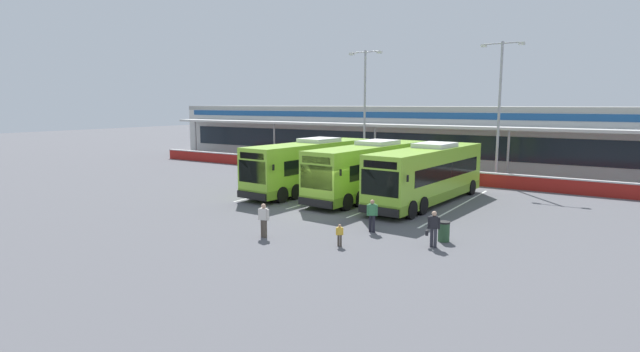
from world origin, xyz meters
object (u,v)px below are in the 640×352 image
object	(u,v)px
pedestrian_with_handbag	(433,228)
lamp_post_west	(365,104)
coach_bus_left_centre	(370,171)
pedestrian_in_dark_coat	(264,219)
pedestrian_near_bin	(372,215)
lamp_post_centre	(499,103)
coach_bus_leftmost	(311,166)
pedestrian_child	(340,234)
litter_bin	(444,231)
coach_bus_centre	(428,175)

from	to	relation	value
pedestrian_with_handbag	lamp_post_west	xyz separation A→B (m)	(-13.96, 19.72, 5.43)
coach_bus_left_centre	pedestrian_in_dark_coat	distance (m)	12.02
pedestrian_near_bin	lamp_post_centre	xyz separation A→B (m)	(1.31, 18.85, 5.42)
pedestrian_with_handbag	coach_bus_leftmost	bearing A→B (deg)	144.55
pedestrian_child	litter_bin	distance (m)	4.88
litter_bin	coach_bus_left_centre	bearing A→B (deg)	134.81
lamp_post_west	lamp_post_centre	bearing A→B (deg)	-0.05
lamp_post_west	lamp_post_centre	distance (m)	11.82
coach_bus_leftmost	pedestrian_in_dark_coat	world-z (taller)	coach_bus_leftmost
coach_bus_left_centre	lamp_post_west	distance (m)	12.98
coach_bus_centre	pedestrian_near_bin	world-z (taller)	coach_bus_centre
coach_bus_leftmost	coach_bus_centre	xyz separation A→B (m)	(8.69, 0.30, 0.00)
lamp_post_west	lamp_post_centre	size ratio (longest dim) A/B	1.00
coach_bus_leftmost	pedestrian_in_dark_coat	size ratio (longest dim) A/B	7.59
pedestrian_in_dark_coat	litter_bin	bearing A→B (deg)	28.23
pedestrian_with_handbag	litter_bin	size ratio (longest dim) A/B	1.74
litter_bin	pedestrian_child	bearing A→B (deg)	-137.46
pedestrian_with_handbag	pedestrian_near_bin	distance (m)	3.55
coach_bus_leftmost	pedestrian_near_bin	xyz separation A→B (m)	(9.06, -8.05, -0.91)
pedestrian_in_dark_coat	pedestrian_near_bin	bearing A→B (deg)	43.57
coach_bus_leftmost	pedestrian_with_handbag	size ratio (longest dim) A/B	7.59
coach_bus_centre	litter_bin	bearing A→B (deg)	-64.13
litter_bin	pedestrian_with_handbag	bearing A→B (deg)	-94.21
pedestrian_near_bin	pedestrian_with_handbag	bearing A→B (deg)	-13.99
pedestrian_with_handbag	pedestrian_child	distance (m)	4.12
pedestrian_in_dark_coat	litter_bin	xyz separation A→B (m)	(7.38, 3.96, -0.41)
pedestrian_child	litter_bin	bearing A→B (deg)	42.54
pedestrian_child	lamp_post_centre	world-z (taller)	lamp_post_centre
pedestrian_child	pedestrian_near_bin	size ratio (longest dim) A/B	0.62
pedestrian_in_dark_coat	pedestrian_child	bearing A→B (deg)	9.88
pedestrian_with_handbag	pedestrian_near_bin	xyz separation A→B (m)	(-3.45, 0.86, 0.02)
lamp_post_west	coach_bus_left_centre	bearing A→B (deg)	-60.03
pedestrian_with_handbag	pedestrian_near_bin	world-z (taller)	same
pedestrian_child	lamp_post_centre	xyz separation A→B (m)	(1.38, 21.85, 5.75)
pedestrian_in_dark_coat	pedestrian_near_bin	xyz separation A→B (m)	(3.84, 3.66, 0.00)
pedestrian_in_dark_coat	lamp_post_west	size ratio (longest dim) A/B	0.15
pedestrian_in_dark_coat	lamp_post_centre	world-z (taller)	lamp_post_centre
lamp_post_centre	litter_bin	distance (m)	19.57
coach_bus_centre	pedestrian_with_handbag	xyz separation A→B (m)	(3.82, -9.21, -0.93)
coach_bus_centre	lamp_post_west	xyz separation A→B (m)	(-10.14, 10.52, 4.50)
coach_bus_leftmost	lamp_post_west	bearing A→B (deg)	97.62
pedestrian_in_dark_coat	pedestrian_with_handbag	bearing A→B (deg)	21.00
litter_bin	lamp_post_west	bearing A→B (deg)	127.11
lamp_post_centre	litter_bin	world-z (taller)	lamp_post_centre
coach_bus_left_centre	coach_bus_centre	world-z (taller)	same
coach_bus_left_centre	lamp_post_centre	size ratio (longest dim) A/B	1.12
coach_bus_left_centre	lamp_post_west	world-z (taller)	lamp_post_west
pedestrian_with_handbag	lamp_post_centre	distance (m)	20.56
coach_bus_left_centre	litter_bin	bearing A→B (deg)	-45.19
pedestrian_with_handbag	pedestrian_in_dark_coat	distance (m)	7.81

